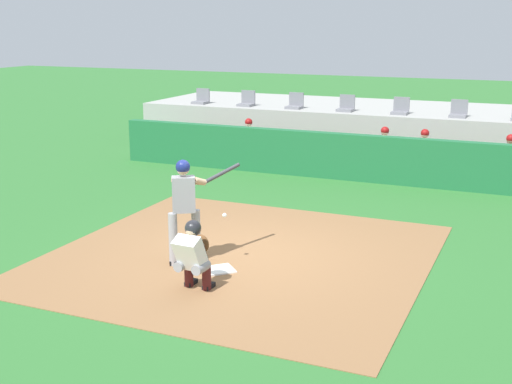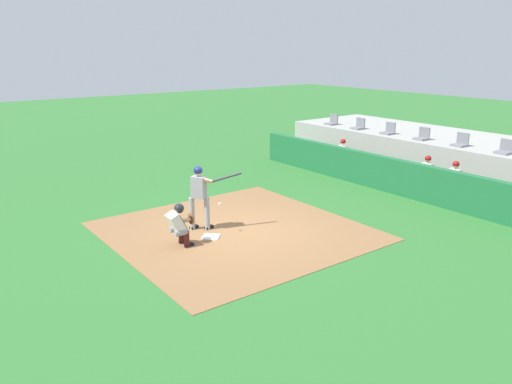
{
  "view_description": "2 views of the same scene",
  "coord_description": "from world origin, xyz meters",
  "px_view_note": "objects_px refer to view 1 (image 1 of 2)",
  "views": [
    {
      "loc": [
        4.72,
        -10.23,
        4.01
      ],
      "look_at": [
        0.0,
        0.7,
        1.0
      ],
      "focal_mm": 47.49,
      "sensor_mm": 36.0,
      "label": 1
    },
    {
      "loc": [
        10.57,
        -7.24,
        4.88
      ],
      "look_at": [
        0.0,
        0.7,
        1.0
      ],
      "focal_mm": 34.87,
      "sensor_mm": 36.0,
      "label": 2
    }
  ],
  "objects_px": {
    "dugout_player_3": "(509,160)",
    "stadium_seat_0": "(201,99)",
    "dugout_player_1": "(383,151)",
    "dugout_player_2": "(423,154)",
    "stadium_seat_1": "(247,102)",
    "stadium_seat_4": "(400,109)",
    "stadium_seat_2": "(295,104)",
    "stadium_seat_5": "(458,112)",
    "dugout_player_0": "(247,140)",
    "catcher_crouched": "(193,253)",
    "stadium_seat_3": "(346,107)",
    "batter_at_plate": "(185,205)",
    "home_plate": "(220,270)"
  },
  "relations": [
    {
      "from": "dugout_player_0",
      "to": "stadium_seat_2",
      "type": "distance_m",
      "value": 2.32
    },
    {
      "from": "dugout_player_2",
      "to": "stadium_seat_5",
      "type": "height_order",
      "value": "stadium_seat_5"
    },
    {
      "from": "dugout_player_0",
      "to": "stadium_seat_5",
      "type": "bearing_deg",
      "value": 20.0
    },
    {
      "from": "stadium_seat_3",
      "to": "stadium_seat_5",
      "type": "bearing_deg",
      "value": 0.0
    },
    {
      "from": "stadium_seat_3",
      "to": "dugout_player_0",
      "type": "bearing_deg",
      "value": -138.98
    },
    {
      "from": "batter_at_plate",
      "to": "dugout_player_3",
      "type": "distance_m",
      "value": 9.29
    },
    {
      "from": "stadium_seat_2",
      "to": "stadium_seat_5",
      "type": "xyz_separation_m",
      "value": [
        4.88,
        0.0,
        0.0
      ]
    },
    {
      "from": "dugout_player_1",
      "to": "stadium_seat_0",
      "type": "height_order",
      "value": "stadium_seat_0"
    },
    {
      "from": "dugout_player_0",
      "to": "stadium_seat_0",
      "type": "bearing_deg",
      "value": 141.26
    },
    {
      "from": "batter_at_plate",
      "to": "dugout_player_0",
      "type": "height_order",
      "value": "batter_at_plate"
    },
    {
      "from": "batter_at_plate",
      "to": "catcher_crouched",
      "type": "relative_size",
      "value": 1.11
    },
    {
      "from": "dugout_player_3",
      "to": "stadium_seat_0",
      "type": "xyz_separation_m",
      "value": [
        -9.64,
        2.03,
        0.86
      ]
    },
    {
      "from": "dugout_player_2",
      "to": "stadium_seat_4",
      "type": "bearing_deg",
      "value": 117.24
    },
    {
      "from": "stadium_seat_1",
      "to": "stadium_seat_4",
      "type": "relative_size",
      "value": 1.0
    },
    {
      "from": "catcher_crouched",
      "to": "stadium_seat_5",
      "type": "xyz_separation_m",
      "value": [
        2.43,
        11.08,
        0.93
      ]
    },
    {
      "from": "dugout_player_2",
      "to": "stadium_seat_1",
      "type": "height_order",
      "value": "stadium_seat_1"
    },
    {
      "from": "dugout_player_0",
      "to": "dugout_player_1",
      "type": "xyz_separation_m",
      "value": [
        3.96,
        0.0,
        0.0
      ]
    },
    {
      "from": "dugout_player_2",
      "to": "dugout_player_0",
      "type": "bearing_deg",
      "value": 180.0
    },
    {
      "from": "stadium_seat_1",
      "to": "home_plate",
      "type": "bearing_deg",
      "value": -68.24
    },
    {
      "from": "catcher_crouched",
      "to": "dugout_player_0",
      "type": "relative_size",
      "value": 1.25
    },
    {
      "from": "batter_at_plate",
      "to": "dugout_player_3",
      "type": "relative_size",
      "value": 1.39
    },
    {
      "from": "dugout_player_3",
      "to": "stadium_seat_4",
      "type": "xyz_separation_m",
      "value": [
        -3.14,
        2.03,
        0.86
      ]
    },
    {
      "from": "dugout_player_2",
      "to": "stadium_seat_3",
      "type": "height_order",
      "value": "stadium_seat_3"
    },
    {
      "from": "stadium_seat_1",
      "to": "dugout_player_2",
      "type": "bearing_deg",
      "value": -18.96
    },
    {
      "from": "stadium_seat_4",
      "to": "stadium_seat_5",
      "type": "relative_size",
      "value": 1.0
    },
    {
      "from": "stadium_seat_3",
      "to": "stadium_seat_1",
      "type": "bearing_deg",
      "value": 180.0
    },
    {
      "from": "stadium_seat_1",
      "to": "stadium_seat_4",
      "type": "height_order",
      "value": "same"
    },
    {
      "from": "dugout_player_0",
      "to": "home_plate",
      "type": "bearing_deg",
      "value": -68.85
    },
    {
      "from": "dugout_player_3",
      "to": "stadium_seat_2",
      "type": "relative_size",
      "value": 2.71
    },
    {
      "from": "batter_at_plate",
      "to": "stadium_seat_4",
      "type": "xyz_separation_m",
      "value": [
        1.5,
        10.07,
        0.5
      ]
    },
    {
      "from": "dugout_player_3",
      "to": "dugout_player_1",
      "type": "bearing_deg",
      "value": 180.0
    },
    {
      "from": "stadium_seat_1",
      "to": "stadium_seat_5",
      "type": "xyz_separation_m",
      "value": [
        6.5,
        0.0,
        0.0
      ]
    },
    {
      "from": "catcher_crouched",
      "to": "stadium_seat_2",
      "type": "xyz_separation_m",
      "value": [
        -2.44,
        11.08,
        0.93
      ]
    },
    {
      "from": "dugout_player_0",
      "to": "stadium_seat_3",
      "type": "height_order",
      "value": "stadium_seat_3"
    },
    {
      "from": "dugout_player_0",
      "to": "dugout_player_3",
      "type": "bearing_deg",
      "value": 0.0
    },
    {
      "from": "batter_at_plate",
      "to": "dugout_player_0",
      "type": "xyz_separation_m",
      "value": [
        -2.47,
        8.03,
        -0.36
      ]
    },
    {
      "from": "stadium_seat_0",
      "to": "stadium_seat_5",
      "type": "distance_m",
      "value": 8.12
    },
    {
      "from": "batter_at_plate",
      "to": "dugout_player_1",
      "type": "relative_size",
      "value": 1.39
    },
    {
      "from": "dugout_player_2",
      "to": "stadium_seat_1",
      "type": "xyz_separation_m",
      "value": [
        -5.92,
        2.03,
        0.86
      ]
    },
    {
      "from": "dugout_player_1",
      "to": "dugout_player_2",
      "type": "bearing_deg",
      "value": 0.0
    },
    {
      "from": "batter_at_plate",
      "to": "stadium_seat_4",
      "type": "distance_m",
      "value": 10.19
    },
    {
      "from": "stadium_seat_1",
      "to": "stadium_seat_2",
      "type": "relative_size",
      "value": 1.0
    },
    {
      "from": "dugout_player_2",
      "to": "dugout_player_3",
      "type": "height_order",
      "value": "same"
    },
    {
      "from": "stadium_seat_0",
      "to": "stadium_seat_2",
      "type": "xyz_separation_m",
      "value": [
        3.25,
        0.0,
        0.0
      ]
    },
    {
      "from": "batter_at_plate",
      "to": "dugout_player_0",
      "type": "distance_m",
      "value": 8.41
    },
    {
      "from": "batter_at_plate",
      "to": "stadium_seat_1",
      "type": "bearing_deg",
      "value": 108.54
    },
    {
      "from": "catcher_crouched",
      "to": "stadium_seat_3",
      "type": "distance_m",
      "value": 11.15
    },
    {
      "from": "home_plate",
      "to": "stadium_seat_3",
      "type": "bearing_deg",
      "value": 94.56
    },
    {
      "from": "stadium_seat_2",
      "to": "stadium_seat_5",
      "type": "bearing_deg",
      "value": 0.0
    },
    {
      "from": "dugout_player_2",
      "to": "dugout_player_1",
      "type": "bearing_deg",
      "value": 180.0
    }
  ]
}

